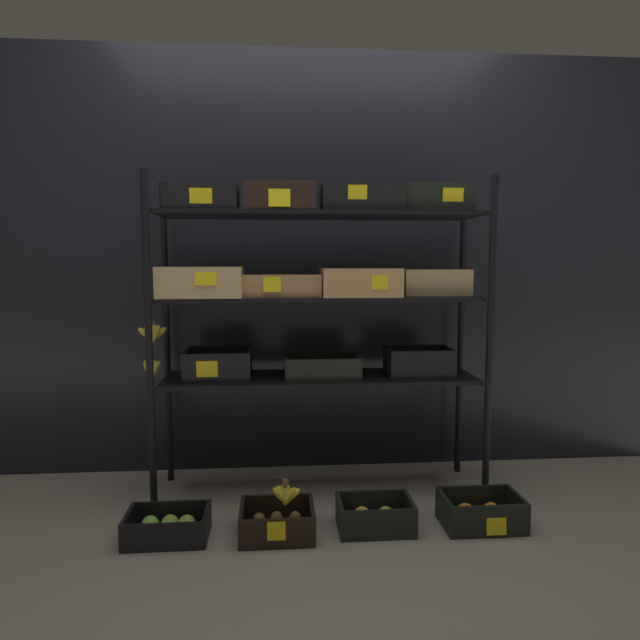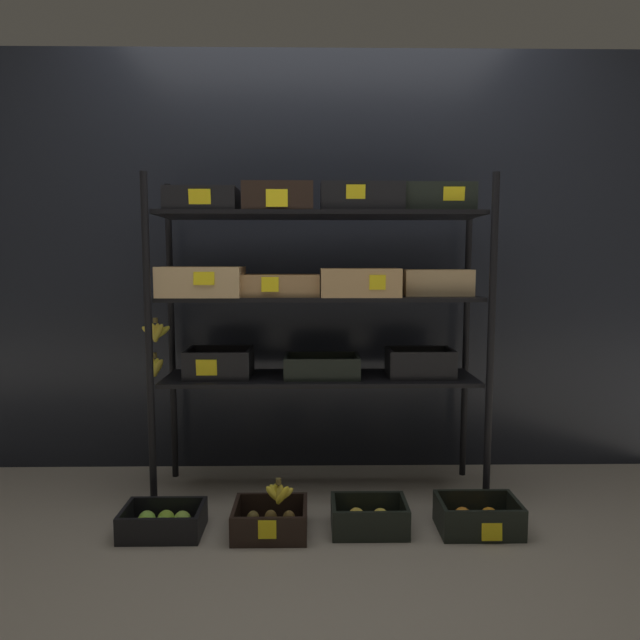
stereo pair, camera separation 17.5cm
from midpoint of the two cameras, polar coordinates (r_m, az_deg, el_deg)
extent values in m
plane|color=gray|center=(2.88, -1.82, -17.13)|extent=(10.00, 10.00, 0.00)
cube|color=black|center=(3.04, -2.26, 5.70)|extent=(3.93, 0.12, 2.23)
cylinder|color=black|center=(2.55, -19.05, -2.69)|extent=(0.03, 0.03, 1.52)
cylinder|color=black|center=(2.63, 15.23, -2.34)|extent=(0.03, 0.03, 1.52)
cylinder|color=black|center=(2.94, -17.12, -1.53)|extent=(0.03, 0.03, 1.52)
cylinder|color=black|center=(3.00, 12.65, -1.25)|extent=(0.03, 0.03, 1.52)
cube|color=black|center=(2.70, -1.86, -5.99)|extent=(1.49, 0.37, 0.02)
cube|color=black|center=(2.65, -1.89, 2.30)|extent=(1.49, 0.37, 0.02)
cube|color=black|center=(2.65, -1.92, 10.74)|extent=(1.49, 0.37, 0.02)
cube|color=black|center=(2.72, -12.18, -5.69)|extent=(0.31, 0.25, 0.01)
cube|color=black|center=(2.60, -12.55, -4.75)|extent=(0.31, 0.02, 0.12)
cube|color=black|center=(2.82, -11.91, -3.88)|extent=(0.31, 0.02, 0.12)
cube|color=black|center=(2.73, -15.29, -4.29)|extent=(0.02, 0.21, 0.12)
cube|color=black|center=(2.69, -9.10, -4.29)|extent=(0.02, 0.21, 0.12)
sphere|color=#6D1A55|center=(2.68, -14.14, -5.28)|extent=(0.05, 0.05, 0.05)
sphere|color=#59274C|center=(2.67, -12.98, -5.30)|extent=(0.05, 0.05, 0.05)
sphere|color=#542B51|center=(2.66, -11.70, -5.31)|extent=(0.05, 0.05, 0.05)
sphere|color=#58274B|center=(2.66, -10.48, -5.29)|extent=(0.05, 0.05, 0.05)
sphere|color=#662458|center=(2.73, -14.08, -5.08)|extent=(0.05, 0.05, 0.05)
sphere|color=#6B2D5E|center=(2.72, -12.76, -5.08)|extent=(0.05, 0.05, 0.05)
sphere|color=#5F2750|center=(2.72, -11.55, -5.07)|extent=(0.05, 0.05, 0.05)
sphere|color=#5F1F5C|center=(2.71, -10.38, -5.06)|extent=(0.05, 0.05, 0.05)
sphere|color=#561751|center=(2.78, -13.82, -4.85)|extent=(0.05, 0.05, 0.05)
sphere|color=#5D2B52|center=(2.77, -12.69, -4.86)|extent=(0.05, 0.05, 0.05)
sphere|color=#632647|center=(2.77, -11.51, -4.85)|extent=(0.05, 0.05, 0.05)
sphere|color=#6A2F49|center=(2.76, -10.28, -4.86)|extent=(0.05, 0.05, 0.05)
cube|color=yellow|center=(2.60, -13.44, -4.93)|extent=(0.10, 0.01, 0.07)
cube|color=black|center=(2.69, -1.66, -5.72)|extent=(0.36, 0.23, 0.01)
cube|color=black|center=(2.57, -1.55, -5.06)|extent=(0.36, 0.02, 0.09)
cube|color=black|center=(2.78, -1.78, -4.23)|extent=(0.36, 0.02, 0.09)
cube|color=black|center=(2.67, -5.34, -4.67)|extent=(0.02, 0.19, 0.09)
cube|color=black|center=(2.69, 1.98, -4.57)|extent=(0.02, 0.19, 0.09)
ellipsoid|color=brown|center=(2.64, -3.80, -5.06)|extent=(0.05, 0.05, 0.07)
ellipsoid|color=brown|center=(2.64, -2.34, -5.04)|extent=(0.05, 0.05, 0.07)
ellipsoid|color=brown|center=(2.65, -0.84, -5.02)|extent=(0.05, 0.05, 0.07)
ellipsoid|color=brown|center=(2.65, 0.64, -4.99)|extent=(0.05, 0.05, 0.07)
ellipsoid|color=brown|center=(2.71, -3.91, -4.76)|extent=(0.05, 0.05, 0.07)
ellipsoid|color=brown|center=(2.71, -2.50, -4.75)|extent=(0.05, 0.05, 0.07)
ellipsoid|color=brown|center=(2.71, -0.95, -4.74)|extent=(0.05, 0.05, 0.07)
ellipsoid|color=brown|center=(2.72, 0.47, -4.70)|extent=(0.05, 0.05, 0.07)
cube|color=black|center=(2.74, 8.29, -5.53)|extent=(0.31, 0.21, 0.01)
cube|color=black|center=(2.64, 8.77, -4.50)|extent=(0.31, 0.02, 0.12)
cube|color=black|center=(2.82, 7.87, -3.80)|extent=(0.31, 0.02, 0.12)
cube|color=black|center=(2.70, 5.22, -4.21)|extent=(0.02, 0.18, 0.12)
cube|color=black|center=(2.77, 11.32, -4.05)|extent=(0.02, 0.18, 0.12)
ellipsoid|color=#ACBF61|center=(2.70, 7.24, -4.58)|extent=(0.07, 0.07, 0.09)
ellipsoid|color=tan|center=(2.72, 9.63, -4.54)|extent=(0.07, 0.07, 0.09)
ellipsoid|color=#B1B64E|center=(2.75, 7.14, -4.38)|extent=(0.07, 0.07, 0.09)
ellipsoid|color=tan|center=(2.77, 9.31, -4.33)|extent=(0.07, 0.07, 0.09)
cube|color=tan|center=(2.62, -13.94, 2.43)|extent=(0.38, 0.26, 0.01)
cube|color=tan|center=(2.50, -14.42, 3.84)|extent=(0.38, 0.02, 0.13)
cube|color=tan|center=(2.74, -13.56, 4.04)|extent=(0.38, 0.02, 0.13)
cube|color=tan|center=(2.65, -17.84, 3.86)|extent=(0.02, 0.23, 0.13)
cube|color=tan|center=(2.60, -10.02, 4.01)|extent=(0.02, 0.23, 0.13)
sphere|color=orange|center=(2.59, -16.07, 3.29)|extent=(0.07, 0.07, 0.07)
sphere|color=orange|center=(2.58, -14.01, 3.33)|extent=(0.07, 0.07, 0.07)
sphere|color=orange|center=(2.57, -12.12, 3.37)|extent=(0.07, 0.07, 0.07)
sphere|color=orange|center=(2.67, -15.73, 3.37)|extent=(0.07, 0.07, 0.07)
sphere|color=orange|center=(2.66, -13.94, 3.41)|extent=(0.07, 0.07, 0.07)
sphere|color=orange|center=(2.64, -11.79, 3.44)|extent=(0.07, 0.07, 0.07)
cube|color=yellow|center=(2.48, -13.66, 4.18)|extent=(0.09, 0.01, 0.06)
cube|color=#A87F51|center=(2.60, -6.05, 2.55)|extent=(0.38, 0.21, 0.01)
cube|color=#A87F51|center=(2.50, -6.12, 3.59)|extent=(0.38, 0.02, 0.09)
cube|color=#A87F51|center=(2.70, -6.01, 3.76)|extent=(0.38, 0.02, 0.09)
cube|color=#A87F51|center=(2.61, -10.02, 3.63)|extent=(0.02, 0.18, 0.09)
cube|color=#A87F51|center=(2.60, -2.09, 3.71)|extent=(0.02, 0.18, 0.09)
sphere|color=orange|center=(2.58, -8.35, 3.29)|extent=(0.06, 0.06, 0.06)
sphere|color=orange|center=(2.57, -6.81, 3.30)|extent=(0.06, 0.06, 0.06)
sphere|color=orange|center=(2.57, -5.30, 3.32)|extent=(0.06, 0.06, 0.06)
sphere|color=orange|center=(2.57, -3.67, 3.33)|extent=(0.06, 0.06, 0.06)
sphere|color=orange|center=(2.63, -8.41, 3.34)|extent=(0.06, 0.06, 0.06)
sphere|color=orange|center=(2.64, -6.90, 3.37)|extent=(0.06, 0.06, 0.06)
sphere|color=orange|center=(2.63, -5.27, 3.38)|extent=(0.06, 0.06, 0.06)
sphere|color=orange|center=(2.63, -3.80, 3.39)|extent=(0.06, 0.06, 0.06)
cube|color=yellow|center=(2.49, -6.95, 3.75)|extent=(0.08, 0.01, 0.08)
cube|color=tan|center=(2.61, 2.20, 2.59)|extent=(0.36, 0.25, 0.01)
cube|color=tan|center=(2.49, 2.53, 3.93)|extent=(0.36, 0.02, 0.12)
cube|color=tan|center=(2.72, 1.91, 4.11)|extent=(0.36, 0.02, 0.12)
cube|color=tan|center=(2.59, -1.62, 4.01)|extent=(0.02, 0.22, 0.12)
cube|color=tan|center=(2.63, 5.97, 4.01)|extent=(0.02, 0.22, 0.12)
sphere|color=red|center=(2.56, 0.38, 3.47)|extent=(0.07, 0.07, 0.07)
sphere|color=red|center=(2.57, 2.38, 3.47)|extent=(0.07, 0.07, 0.07)
sphere|color=red|center=(2.58, 4.24, 3.48)|extent=(0.07, 0.07, 0.07)
sphere|color=red|center=(2.64, 0.28, 3.54)|extent=(0.07, 0.07, 0.07)
sphere|color=red|center=(2.64, 2.16, 3.54)|extent=(0.07, 0.07, 0.07)
sphere|color=red|center=(2.65, 3.99, 3.54)|extent=(0.07, 0.07, 0.07)
cube|color=yellow|center=(2.49, 4.15, 3.89)|extent=(0.07, 0.01, 0.07)
cube|color=tan|center=(2.75, 9.81, 2.69)|extent=(0.32, 0.21, 0.01)
cube|color=tan|center=(2.66, 10.34, 3.90)|extent=(0.32, 0.02, 0.11)
cube|color=tan|center=(2.84, 9.35, 4.05)|extent=(0.32, 0.02, 0.11)
cube|color=tan|center=(2.72, 6.69, 4.00)|extent=(0.02, 0.18, 0.11)
cube|color=tan|center=(2.79, 12.88, 3.94)|extent=(0.02, 0.18, 0.11)
sphere|color=gold|center=(2.71, 8.78, 3.54)|extent=(0.07, 0.07, 0.07)
sphere|color=#D5C853|center=(2.74, 11.13, 3.52)|extent=(0.07, 0.07, 0.07)
sphere|color=gold|center=(2.76, 8.57, 3.59)|extent=(0.07, 0.07, 0.07)
sphere|color=#E7C24C|center=(2.79, 10.72, 3.57)|extent=(0.07, 0.07, 0.07)
cube|color=black|center=(2.64, -13.90, 10.95)|extent=(0.32, 0.23, 0.01)
cube|color=black|center=(2.54, -14.32, 12.34)|extent=(0.32, 0.02, 0.09)
cube|color=black|center=(2.74, -13.57, 11.86)|extent=(0.32, 0.02, 0.09)
cube|color=black|center=(2.67, -17.27, 11.93)|extent=(0.02, 0.19, 0.09)
cube|color=black|center=(2.62, -10.53, 12.21)|extent=(0.02, 0.19, 0.09)
ellipsoid|color=yellow|center=(2.62, -15.75, 11.93)|extent=(0.06, 0.06, 0.08)
ellipsoid|color=yellow|center=(2.61, -13.99, 12.00)|extent=(0.06, 0.06, 0.08)
ellipsoid|color=yellow|center=(2.60, -12.39, 12.06)|extent=(0.06, 0.06, 0.08)
ellipsoid|color=yellow|center=(2.69, -15.49, 11.77)|extent=(0.06, 0.06, 0.08)
ellipsoid|color=yellow|center=(2.67, -13.91, 11.85)|extent=(0.06, 0.06, 0.08)
ellipsoid|color=yellow|center=(2.66, -12.09, 11.92)|extent=(0.06, 0.06, 0.08)
cube|color=yellow|center=(2.53, -14.15, 12.22)|extent=(0.10, 0.01, 0.07)
cube|color=black|center=(2.60, -6.15, 11.17)|extent=(0.32, 0.23, 0.01)
cube|color=black|center=(2.49, -6.23, 12.82)|extent=(0.32, 0.02, 0.11)
cube|color=black|center=(2.71, -6.10, 12.28)|extent=(0.32, 0.02, 0.11)
cube|color=black|center=(2.61, -9.55, 12.47)|extent=(0.02, 0.20, 0.11)
cube|color=black|center=(2.60, -2.77, 12.57)|extent=(0.02, 0.20, 0.11)
sphere|color=#97C739|center=(2.57, -7.42, 12.15)|extent=(0.07, 0.07, 0.07)
sphere|color=#89C741|center=(2.57, -5.00, 12.18)|extent=(0.07, 0.07, 0.07)
sphere|color=#89BC35|center=(2.64, -7.41, 11.99)|extent=(0.07, 0.07, 0.07)
sphere|color=#8DB231|center=(2.63, -4.94, 12.02)|extent=(0.07, 0.07, 0.07)
cube|color=yellow|center=(2.48, -6.26, 12.39)|extent=(0.10, 0.01, 0.08)
cube|color=black|center=(2.64, 2.34, 11.11)|extent=(0.38, 0.22, 0.01)
cube|color=black|center=(2.55, 2.63, 12.75)|extent=(0.38, 0.02, 0.12)
cube|color=black|center=(2.75, 2.09, 12.27)|extent=(0.38, 0.02, 0.12)
cube|color=black|center=(2.63, -1.66, 12.55)|extent=(0.02, 0.18, 0.12)
cube|color=black|center=(2.68, 6.29, 12.41)|extent=(0.02, 0.18, 0.12)
sphere|color=#592B51|center=(2.60, -0.15, 11.86)|extent=(0.05, 0.05, 0.05)
sphere|color=#601856|center=(2.61, 1.12, 11.84)|extent=(0.05, 0.05, 0.05)
sphere|color=#5A284D|center=(2.61, 2.48, 11.83)|extent=(0.05, 0.05, 0.05)
sphere|color=#69224F|center=(2.62, 3.79, 11.80)|extent=(0.05, 0.05, 0.05)
sphere|color=#651E5D|center=(2.63, 5.07, 11.77)|extent=(0.05, 0.05, 0.05)
sphere|color=#602A5B|center=(2.67, -0.34, 11.71)|extent=(0.05, 0.05, 0.05)
sphere|color=#61245D|center=(2.67, 1.04, 11.70)|extent=(0.05, 0.05, 0.05)
sphere|color=#612C54|center=(2.68, 2.31, 11.68)|extent=(0.05, 0.05, 0.05)
sphere|color=#641748|center=(2.68, 3.57, 11.66)|extent=(0.05, 0.05, 0.05)
sphere|color=#682F4C|center=(2.70, 4.88, 11.63)|extent=(0.05, 0.05, 0.05)
cube|color=yellow|center=(2.54, 1.86, 12.98)|extent=(0.09, 0.01, 0.07)
cube|color=black|center=(2.74, 9.78, 10.85)|extent=(0.33, 0.22, 0.01)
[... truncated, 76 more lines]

